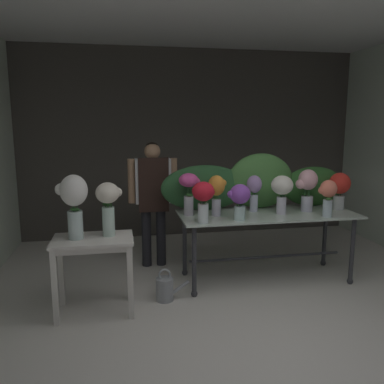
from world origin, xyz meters
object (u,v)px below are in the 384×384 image
Objects in this scene: florist at (153,191)px; vase_crimson_stock at (203,197)px; vase_scarlet_lilies at (340,187)px; watering_can at (165,289)px; side_table_white at (93,249)px; vase_coral_snapdragons at (328,195)px; vase_white_roses_tall at (74,200)px; display_table_glass at (267,224)px; vase_fuchsia_peonies at (189,188)px; vase_cream_lisianthus_tall at (108,203)px; vase_blush_anemones at (307,187)px; vase_sunset_hydrangea at (217,191)px; vase_lilac_carnations at (254,190)px; vase_ivory_freesia at (282,189)px; vase_violet_ranunculus at (240,198)px.

florist is 3.68× the size of vase_crimson_stock.
vase_scarlet_lilies is 2.36m from watering_can.
side_table_white is 2.54m from vase_coral_snapdragons.
vase_crimson_stock is at bearing 7.41° from vase_white_roses_tall.
vase_fuchsia_peonies is (-0.90, 0.06, 0.43)m from display_table_glass.
vase_coral_snapdragons is 0.95× the size of vase_crimson_stock.
vase_fuchsia_peonies is 1.81m from vase_scarlet_lilies.
vase_cream_lisianthus_tall is at bearing 8.75° from vase_white_roses_tall.
vase_sunset_hydrangea is at bearing -178.66° from vase_blush_anemones.
vase_sunset_hydrangea reaches higher than vase_lilac_carnations.
vase_ivory_freesia is 0.89× the size of vase_blush_anemones.
vase_scarlet_lilies is 0.43m from vase_blush_anemones.
vase_white_roses_tall is (-0.15, 0.00, 0.49)m from side_table_white.
vase_white_roses_tall is at bearing -173.10° from vase_violet_ranunculus.
vase_sunset_hydrangea reaches higher than vase_ivory_freesia.
vase_fuchsia_peonies is 1.08× the size of vase_ivory_freesia.
display_table_glass is at bearing -3.85° from vase_fuchsia_peonies.
vase_lilac_carnations reaches higher than watering_can.
vase_ivory_freesia is at bearing 13.47° from vase_crimson_stock.
vase_violet_ranunculus is (0.83, -0.97, 0.05)m from florist.
vase_scarlet_lilies is at bearing 43.83° from vase_coral_snapdragons.
vase_ivory_freesia is (1.04, -0.13, -0.02)m from vase_fuchsia_peonies.
vase_cream_lisianthus_tall reaches higher than vase_lilac_carnations.
florist reaches higher than side_table_white.
vase_crimson_stock is at bearing -77.33° from vase_fuchsia_peonies.
vase_scarlet_lilies is (1.81, -0.03, -0.04)m from vase_fuchsia_peonies.
vase_white_roses_tall is (-2.56, -0.47, 0.03)m from vase_blush_anemones.
vase_sunset_hydrangea is at bearing 176.06° from vase_ivory_freesia.
florist is at bearing 112.98° from vase_crimson_stock.
vase_cream_lisianthus_tall is 1.48× the size of watering_can.
florist is (0.68, 1.17, 0.35)m from side_table_white.
vase_sunset_hydrangea is at bearing 18.66° from side_table_white.
florist reaches higher than vase_ivory_freesia.
display_table_glass is 1.28× the size of florist.
vase_crimson_stock is at bearing -127.50° from vase_sunset_hydrangea.
vase_sunset_hydrangea is 1.03× the size of vase_ivory_freesia.
florist is at bearing 131.52° from vase_sunset_hydrangea.
display_table_glass is at bearing 12.53° from vase_white_roses_tall.
vase_ivory_freesia is 1.69m from watering_can.
vase_blush_anemones is at bearing 11.51° from watering_can.
vase_crimson_stock reaches higher than watering_can.
vase_ivory_freesia is at bearing 10.06° from vase_white_roses_tall.
vase_crimson_stock is at bearing -179.55° from vase_coral_snapdragons.
vase_coral_snapdragons is 0.83× the size of vase_blush_anemones.
vase_coral_snapdragons reaches higher than watering_can.
vase_blush_anemones is at bearing -22.02° from florist.
side_table_white is at bearing -166.47° from display_table_glass.
vase_fuchsia_peonies is 1.11m from watering_can.
watering_can is (-1.80, -0.05, -0.92)m from vase_coral_snapdragons.
side_table_white is at bearing -175.99° from vase_coral_snapdragons.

